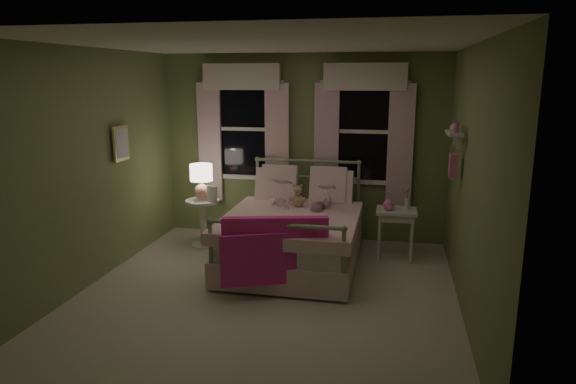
% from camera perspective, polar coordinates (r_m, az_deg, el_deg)
% --- Properties ---
extents(room_shell, '(4.20, 4.20, 4.20)m').
position_cam_1_polar(room_shell, '(5.25, -2.46, 1.85)').
color(room_shell, beige).
rests_on(room_shell, ground).
extents(bed, '(1.58, 2.04, 1.18)m').
position_cam_1_polar(bed, '(6.34, 0.65, -4.74)').
color(bed, white).
rests_on(bed, ground).
extents(pink_throw, '(1.09, 0.47, 0.71)m').
position_cam_1_polar(pink_throw, '(5.31, -1.51, -5.70)').
color(pink_throw, '#F52F9A').
rests_on(pink_throw, bed).
extents(child_left, '(0.33, 0.28, 0.76)m').
position_cam_1_polar(child_left, '(6.65, -1.00, 1.13)').
color(child_left, '#F7D1DD').
rests_on(child_left, bed).
extents(child_right, '(0.41, 0.33, 0.77)m').
position_cam_1_polar(child_right, '(6.55, 3.78, 0.97)').
color(child_right, '#F7D1DD').
rests_on(child_right, bed).
extents(book_left, '(0.21, 0.14, 0.26)m').
position_cam_1_polar(book_left, '(6.41, -1.50, 0.80)').
color(book_left, beige).
rests_on(book_left, child_left).
extents(book_right, '(0.20, 0.11, 0.26)m').
position_cam_1_polar(book_right, '(6.32, 3.46, 0.21)').
color(book_right, beige).
rests_on(book_right, child_right).
extents(teddy_bear, '(0.22, 0.17, 0.30)m').
position_cam_1_polar(teddy_bear, '(6.48, 1.11, -0.61)').
color(teddy_bear, tan).
rests_on(teddy_bear, bed).
extents(nightstand_left, '(0.46, 0.46, 0.65)m').
position_cam_1_polar(nightstand_left, '(7.10, -9.44, -2.69)').
color(nightstand_left, white).
rests_on(nightstand_left, ground).
extents(table_lamp, '(0.30, 0.30, 0.47)m').
position_cam_1_polar(table_lamp, '(6.98, -9.60, 1.55)').
color(table_lamp, tan).
rests_on(table_lamp, nightstand_left).
extents(book_nightstand, '(0.22, 0.26, 0.02)m').
position_cam_1_polar(book_nightstand, '(6.93, -8.98, -1.01)').
color(book_nightstand, beige).
rests_on(book_nightstand, nightstand_left).
extents(nightstand_right, '(0.50, 0.40, 0.64)m').
position_cam_1_polar(nightstand_right, '(6.63, 11.94, -2.74)').
color(nightstand_right, white).
rests_on(nightstand_right, ground).
extents(pink_toy, '(0.14, 0.18, 0.14)m').
position_cam_1_polar(pink_toy, '(6.58, 11.13, -1.38)').
color(pink_toy, pink).
rests_on(pink_toy, nightstand_right).
extents(bud_vase, '(0.06, 0.06, 0.28)m').
position_cam_1_polar(bud_vase, '(6.62, 13.07, -0.68)').
color(bud_vase, white).
rests_on(bud_vase, nightstand_right).
extents(window_left, '(1.34, 0.13, 1.96)m').
position_cam_1_polar(window_left, '(7.37, -5.04, 7.53)').
color(window_left, black).
rests_on(window_left, room_shell).
extents(window_right, '(1.34, 0.13, 1.96)m').
position_cam_1_polar(window_right, '(7.07, 8.39, 7.21)').
color(window_right, black).
rests_on(window_right, room_shell).
extents(wall_shelf, '(0.15, 0.50, 0.60)m').
position_cam_1_polar(wall_shelf, '(5.78, 17.95, 4.50)').
color(wall_shelf, white).
rests_on(wall_shelf, room_shell).
extents(framed_picture, '(0.03, 0.32, 0.42)m').
position_cam_1_polar(framed_picture, '(6.50, -18.06, 5.15)').
color(framed_picture, beige).
rests_on(framed_picture, room_shell).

